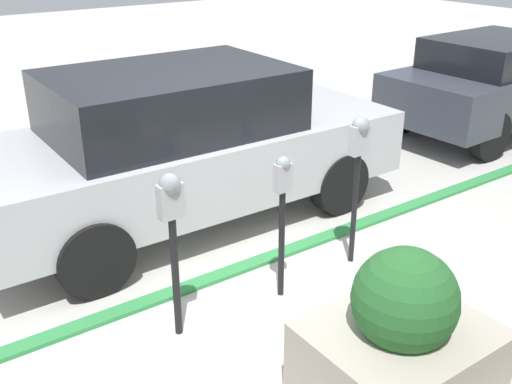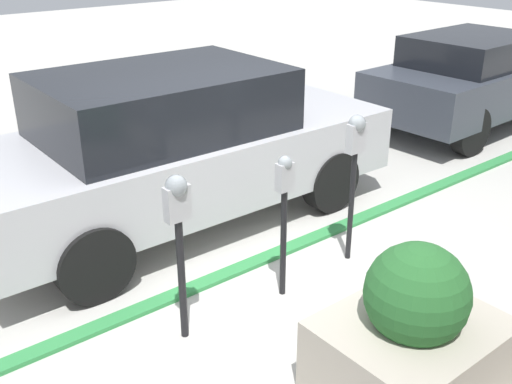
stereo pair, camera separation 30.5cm
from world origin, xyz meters
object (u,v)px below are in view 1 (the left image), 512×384
parked_car_middle (183,144)px  parked_car_rear (496,82)px  parking_meter_second (282,200)px  parking_meter_middle (358,154)px  parking_meter_nearest (172,218)px  planter_box (400,342)px

parked_car_middle → parked_car_rear: (5.58, -0.06, -0.08)m
parking_meter_second → parking_meter_middle: parking_meter_middle is taller
parking_meter_nearest → parked_car_middle: 2.14m
parking_meter_nearest → parked_car_rear: (6.68, 1.77, -0.25)m
parked_car_rear → parking_meter_middle: bearing=-161.5°
parking_meter_second → parked_car_rear: (5.65, 1.81, -0.14)m
parked_car_rear → parking_meter_second: bearing=-164.0°
parking_meter_nearest → parking_meter_second: 1.03m
parked_car_rear → parked_car_middle: bearing=177.6°
parking_meter_second → parking_meter_middle: bearing=4.1°
parking_meter_nearest → parking_meter_middle: parking_meter_middle is taller
planter_box → parked_car_rear: (5.77, 3.29, 0.34)m
parking_meter_nearest → parking_meter_second: (1.03, -0.04, -0.11)m
parking_meter_middle → parked_car_rear: (4.72, 1.74, -0.33)m
parking_meter_middle → planter_box: size_ratio=1.23×
parking_meter_nearest → parked_car_middle: (1.10, 1.83, -0.16)m
parking_meter_nearest → parked_car_rear: size_ratio=0.36×
parking_meter_second → parked_car_rear: parked_car_rear is taller
parking_meter_middle → parked_car_middle: parked_car_middle is taller
parking_meter_nearest → planter_box: (0.91, -1.52, -0.59)m
parking_meter_second → planter_box: bearing=-94.6°
parking_meter_second → parked_car_middle: size_ratio=0.28×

